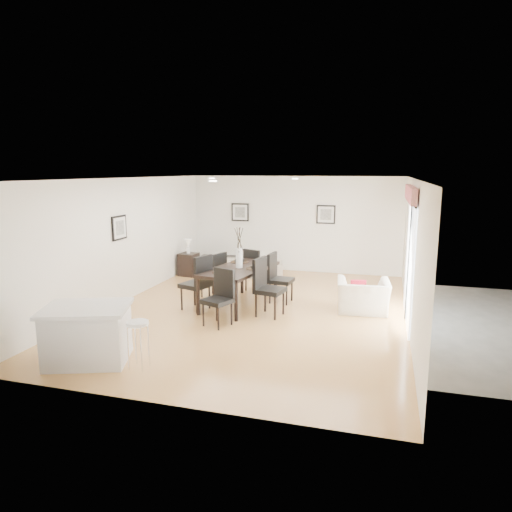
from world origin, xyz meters
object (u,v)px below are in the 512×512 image
(dining_chair_wnear, at_px, (199,280))
(side_table, at_px, (189,264))
(sofa, at_px, (247,266))
(bar_stool, at_px, (138,328))
(dining_chair_wfar, at_px, (216,273))
(dining_chair_foot, at_px, (254,268))
(dining_chair_efar, at_px, (277,275))
(dining_chair_enear, at_px, (265,284))
(kitchen_island, at_px, (88,334))
(dining_table, at_px, (239,272))
(dining_chair_head, at_px, (220,294))
(coffee_table, at_px, (218,264))
(armchair, at_px, (363,296))

(dining_chair_wnear, distance_m, side_table, 3.26)
(sofa, xyz_separation_m, bar_stool, (0.20, -6.07, 0.33))
(dining_chair_wfar, xyz_separation_m, dining_chair_foot, (0.68, 0.78, -0.01))
(dining_chair_wfar, distance_m, dining_chair_efar, 1.42)
(dining_chair_enear, distance_m, kitchen_island, 3.54)
(dining_chair_wfar, relative_size, dining_chair_foot, 1.01)
(dining_chair_wnear, xyz_separation_m, side_table, (-1.52, 2.87, -0.34))
(dining_table, relative_size, dining_chair_wfar, 2.07)
(dining_chair_enear, bearing_deg, dining_table, 66.63)
(dining_table, height_order, dining_chair_foot, dining_chair_foot)
(dining_chair_head, relative_size, dining_chair_foot, 1.03)
(dining_chair_wnear, bearing_deg, dining_table, 144.24)
(coffee_table, bearing_deg, sofa, -29.89)
(sofa, height_order, bar_stool, bar_stool)
(dining_chair_wfar, distance_m, coffee_table, 2.85)
(coffee_table, xyz_separation_m, side_table, (-0.55, -0.79, 0.10))
(sofa, relative_size, dining_table, 0.90)
(dining_chair_wfar, height_order, dining_chair_foot, dining_chair_wfar)
(dining_chair_wfar, height_order, dining_chair_efar, dining_chair_efar)
(kitchen_island, bearing_deg, dining_chair_foot, 54.98)
(sofa, distance_m, dining_chair_foot, 1.58)
(armchair, height_order, bar_stool, bar_stool)
(kitchen_island, xyz_separation_m, bar_stool, (0.86, 0.00, 0.17))
(dining_chair_wfar, relative_size, side_table, 1.67)
(sofa, height_order, dining_chair_wfar, dining_chair_wfar)
(side_table, bearing_deg, kitchen_island, -80.86)
(dining_chair_wnear, height_order, coffee_table, dining_chair_wnear)
(dining_chair_enear, bearing_deg, sofa, 34.22)
(dining_chair_enear, relative_size, kitchen_island, 0.78)
(armchair, distance_m, dining_chair_enear, 2.03)
(coffee_table, distance_m, kitchen_island, 6.53)
(dining_chair_wfar, relative_size, dining_chair_efar, 0.95)
(dining_chair_wnear, xyz_separation_m, kitchen_island, (-0.60, -2.86, -0.21))
(dining_chair_wnear, relative_size, kitchen_island, 0.78)
(dining_table, relative_size, dining_chair_wnear, 1.85)
(dining_table, distance_m, dining_chair_foot, 1.26)
(kitchen_island, bearing_deg, side_table, 79.48)
(dining_chair_foot, bearing_deg, dining_table, 111.71)
(dining_chair_head, xyz_separation_m, bar_stool, (-0.48, -2.14, 0.02))
(armchair, relative_size, dining_chair_efar, 0.95)
(dining_chair_efar, bearing_deg, armchair, -91.55)
(dining_chair_foot, relative_size, coffee_table, 1.00)
(sofa, xyz_separation_m, coffee_table, (-1.03, 0.45, -0.08))
(dining_chair_enear, distance_m, side_table, 4.07)
(dining_chair_head, relative_size, side_table, 1.71)
(bar_stool, bearing_deg, dining_chair_enear, 68.45)
(dining_chair_enear, xyz_separation_m, coffee_table, (-2.38, 3.61, -0.44))
(dining_table, xyz_separation_m, dining_chair_wnear, (-0.70, -0.53, -0.10))
(dining_chair_enear, bearing_deg, coffee_table, 44.44)
(dining_chair_wnear, xyz_separation_m, dining_chair_enear, (1.40, 0.05, 0.00))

